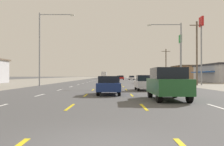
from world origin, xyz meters
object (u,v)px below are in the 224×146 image
at_px(sedan_center_turn_near, 108,85).
at_px(streetlight_right_row_0, 176,49).
at_px(suv_inner_right_nearest, 167,83).
at_px(pole_sign_right_row_1, 200,36).
at_px(sedan_far_right_midfar, 131,78).
at_px(hatchback_inner_right_far, 120,78).
at_px(hatchback_inner_right_mid, 144,83).
at_px(streetlight_left_row_0, 42,43).
at_px(box_truck_inner_left_farthest, 103,75).
at_px(pole_sign_right_row_2, 179,46).
at_px(sedan_inner_right_farther, 118,77).

height_order(sedan_center_turn_near, streetlight_right_row_0, streetlight_right_row_0).
distance_m(suv_inner_right_nearest, pole_sign_right_row_1, 27.48).
xyz_separation_m(sedan_center_turn_near, sedan_far_right_midfar, (6.93, 68.09, 0.00)).
bearing_deg(hatchback_inner_right_far, streetlight_right_row_0, -83.91).
height_order(suv_inner_right_nearest, hatchback_inner_right_mid, suv_inner_right_nearest).
distance_m(sedan_far_right_midfar, streetlight_left_row_0, 54.31).
xyz_separation_m(suv_inner_right_nearest, streetlight_right_row_0, (5.89, 21.20, 4.35)).
relative_size(hatchback_inner_right_mid, sedan_far_right_midfar, 0.87).
bearing_deg(box_truck_inner_left_farthest, sedan_far_right_midfar, -70.91).
xyz_separation_m(sedan_far_right_midfar, pole_sign_right_row_1, (7.27, -48.12, 6.88)).
relative_size(sedan_far_right_midfar, streetlight_right_row_0, 0.50).
xyz_separation_m(hatchback_inner_right_far, box_truck_inner_left_farthest, (-6.95, 24.92, 1.05)).
bearing_deg(box_truck_inner_left_farthest, pole_sign_right_row_1, -77.28).
bearing_deg(pole_sign_right_row_2, sedan_inner_right_farther, 103.74).
height_order(suv_inner_right_nearest, streetlight_right_row_0, streetlight_right_row_0).
bearing_deg(box_truck_inner_left_farthest, streetlight_left_row_0, -94.39).
height_order(sedan_center_turn_near, hatchback_inner_right_mid, hatchback_inner_right_mid).
bearing_deg(sedan_far_right_midfar, sedan_center_turn_near, -95.81).
relative_size(pole_sign_right_row_2, streetlight_left_row_0, 1.08).
bearing_deg(hatchback_inner_right_far, pole_sign_right_row_1, -78.66).
relative_size(sedan_far_right_midfar, sedan_inner_right_farther, 1.00).
bearing_deg(pole_sign_right_row_1, box_truck_inner_left_farthest, 102.72).
height_order(sedan_far_right_midfar, streetlight_right_row_0, streetlight_right_row_0).
relative_size(hatchback_inner_right_mid, sedan_inner_right_farther, 0.87).
xyz_separation_m(sedan_inner_right_farther, pole_sign_right_row_2, (13.55, -55.40, 7.91)).
bearing_deg(streetlight_left_row_0, streetlight_right_row_0, 0.00).
xyz_separation_m(sedan_far_right_midfar, hatchback_inner_right_far, (-3.35, 4.85, 0.03)).
relative_size(sedan_inner_right_farther, pole_sign_right_row_2, 0.40).
distance_m(sedan_center_turn_near, hatchback_inner_right_mid, 6.56).
height_order(suv_inner_right_nearest, pole_sign_right_row_2, pole_sign_right_row_2).
distance_m(hatchback_inner_right_mid, sedan_inner_right_farther, 92.33).
height_order(box_truck_inner_left_farthest, pole_sign_right_row_1, pole_sign_right_row_1).
bearing_deg(sedan_inner_right_farther, streetlight_left_row_0, -99.02).
distance_m(box_truck_inner_left_farthest, pole_sign_right_row_1, 80.06).
height_order(hatchback_inner_right_mid, streetlight_left_row_0, streetlight_left_row_0).
distance_m(sedan_far_right_midfar, streetlight_right_row_0, 51.72).
relative_size(sedan_center_turn_near, box_truck_inner_left_farthest, 0.62).
xyz_separation_m(sedan_far_right_midfar, streetlight_left_row_0, (-16.54, -51.44, 5.40)).
bearing_deg(sedan_inner_right_farther, sedan_far_right_midfar, -83.02).
relative_size(box_truck_inner_left_farthest, streetlight_right_row_0, 0.79).
bearing_deg(hatchback_inner_right_mid, pole_sign_right_row_1, 53.47).
distance_m(hatchback_inner_right_mid, pole_sign_right_row_2, 40.04).
distance_m(sedan_center_turn_near, hatchback_inner_right_far, 73.03).
distance_m(suv_inner_right_nearest, pole_sign_right_row_2, 49.41).
xyz_separation_m(suv_inner_right_nearest, pole_sign_right_row_1, (10.51, 24.52, 6.61)).
distance_m(hatchback_inner_right_mid, sedan_far_right_midfar, 62.64).
bearing_deg(suv_inner_right_nearest, sedan_center_turn_near, 129.07).
bearing_deg(box_truck_inner_left_farthest, pole_sign_right_row_2, -69.96).
height_order(pole_sign_right_row_1, streetlight_left_row_0, pole_sign_right_row_1).
bearing_deg(sedan_far_right_midfar, streetlight_left_row_0, -107.82).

